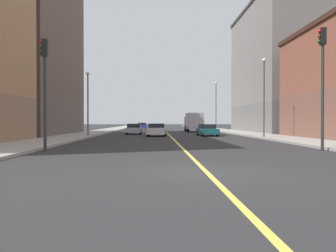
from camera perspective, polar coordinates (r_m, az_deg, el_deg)
ground_plane at (r=12.35m, az=5.53°, el=-6.61°), size 400.00×400.00×0.00m
sidewalk_left at (r=62.19m, az=8.57°, el=-0.70°), size 3.86×168.00×0.15m
sidewalk_right at (r=61.70m, az=-9.33°, el=-0.71°), size 3.86×168.00×0.15m
lane_center_stripe at (r=61.19m, az=-0.34°, el=-0.78°), size 0.16×154.00×0.01m
building_left_mid at (r=59.82m, az=16.18°, el=7.83°), size 10.65×24.37×18.07m
building_right_midblock at (r=48.93m, az=-20.36°, el=12.82°), size 10.65×21.22×23.77m
traffic_light_left_near at (r=22.80m, az=21.24°, el=7.23°), size 0.40×0.32×6.53m
traffic_light_right_near at (r=21.74m, az=-17.27°, el=6.50°), size 0.40×0.32×5.83m
street_lamp_left_near at (r=37.33m, az=13.59°, el=5.13°), size 0.36×0.36×7.14m
street_lamp_right_near at (r=40.55m, az=-11.41°, el=4.21°), size 0.36×0.36×6.38m
street_lamp_left_far at (r=65.40m, az=6.89°, el=3.56°), size 0.36×0.36×7.87m
car_blue at (r=78.53m, az=-3.72°, el=0.00°), size 1.93×4.09×1.28m
car_white at (r=41.92m, az=-1.63°, el=-0.55°), size 2.07×4.35×1.33m
car_silver at (r=48.49m, az=-4.91°, el=-0.43°), size 1.87×4.12×1.28m
car_teal at (r=42.61m, az=5.65°, el=-0.61°), size 1.99×4.50×1.26m
box_truck at (r=59.52m, az=3.71°, el=0.62°), size 2.37×7.63×2.77m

